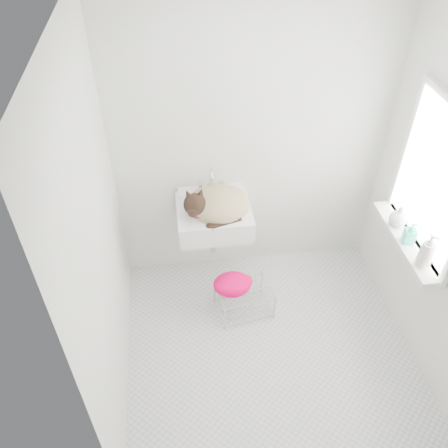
{
  "coord_description": "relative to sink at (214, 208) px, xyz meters",
  "views": [
    {
      "loc": [
        -0.63,
        -2.07,
        3.13
      ],
      "look_at": [
        -0.29,
        0.5,
        0.88
      ],
      "focal_mm": 37.07,
      "sensor_mm": 36.0,
      "label": 1
    }
  ],
  "objects": [
    {
      "name": "window_frame",
      "position": [
        1.41,
        -0.54,
        0.5
      ],
      "size": [
        0.04,
        0.9,
        1.1
      ],
      "primitive_type": "cube",
      "color": "white",
      "rests_on": "right_wall"
    },
    {
      "name": "left_wall",
      "position": [
        -0.76,
        -0.74,
        0.4
      ],
      "size": [
        0.02,
        2.0,
        2.5
      ],
      "primitive_type": "cube",
      "color": "white",
      "rests_on": "ground"
    },
    {
      "name": "towel",
      "position": [
        0.1,
        -0.35,
        -0.56
      ],
      "size": [
        0.31,
        0.22,
        0.13
      ],
      "primitive_type": "ellipsoid",
      "rotation": [
        0.0,
        0.0,
        0.0
      ],
      "color": "#F30511",
      "rests_on": "wire_rack"
    },
    {
      "name": "windowsill",
      "position": [
        1.35,
        -0.54,
        -0.02
      ],
      "size": [
        0.16,
        0.88,
        0.04
      ],
      "primitive_type": "cube",
      "color": "white",
      "rests_on": "right_wall"
    },
    {
      "name": "faucet",
      "position": [
        0.0,
        0.18,
        0.14
      ],
      "size": [
        0.21,
        0.15,
        0.21
      ],
      "primitive_type": null,
      "color": "silver",
      "rests_on": "sink"
    },
    {
      "name": "floor",
      "position": [
        0.34,
        -0.74,
        -0.85
      ],
      "size": [
        2.2,
        2.0,
        0.02
      ],
      "primitive_type": "cube",
      "color": "silver",
      "rests_on": "ground"
    },
    {
      "name": "cat",
      "position": [
        0.01,
        -0.02,
        0.04
      ],
      "size": [
        0.51,
        0.41,
        0.32
      ],
      "rotation": [
        0.0,
        0.0,
        0.01
      ],
      "color": "tan",
      "rests_on": "sink"
    },
    {
      "name": "wire_rack",
      "position": [
        0.2,
        -0.35,
        -0.7
      ],
      "size": [
        0.47,
        0.37,
        0.26
      ],
      "primitive_type": "cube",
      "rotation": [
        0.0,
        0.0,
        0.16
      ],
      "color": "beige",
      "rests_on": "floor"
    },
    {
      "name": "window_glass",
      "position": [
        1.42,
        -0.54,
        0.5
      ],
      "size": [
        0.01,
        0.8,
        1.0
      ],
      "primitive_type": "cube",
      "color": "white",
      "rests_on": "right_wall"
    },
    {
      "name": "ceiling",
      "position": [
        0.34,
        -0.74,
        1.65
      ],
      "size": [
        2.2,
        2.0,
        0.02
      ],
      "primitive_type": "cube",
      "color": "white",
      "rests_on": "back_wall"
    },
    {
      "name": "bottle_c",
      "position": [
        1.34,
        -0.39,
        0.0
      ],
      "size": [
        0.15,
        0.15,
        0.17
      ],
      "primitive_type": "imported",
      "rotation": [
        0.0,
        0.0,
        1.43
      ],
      "color": "white",
      "rests_on": "windowsill"
    },
    {
      "name": "back_wall",
      "position": [
        0.34,
        0.26,
        0.4
      ],
      "size": [
        2.2,
        0.02,
        2.5
      ],
      "primitive_type": "cube",
      "color": "white",
      "rests_on": "ground"
    },
    {
      "name": "bottle_a",
      "position": [
        1.34,
        -0.81,
        0.0
      ],
      "size": [
        0.12,
        0.12,
        0.23
      ],
      "primitive_type": "imported",
      "rotation": [
        0.0,
        0.0,
        0.59
      ],
      "color": "white",
      "rests_on": "windowsill"
    },
    {
      "name": "bottle_b",
      "position": [
        1.34,
        -0.58,
        0.0
      ],
      "size": [
        0.09,
        0.09,
        0.17
      ],
      "primitive_type": "imported",
      "rotation": [
        0.0,
        0.0,
        1.32
      ],
      "color": "teal",
      "rests_on": "windowsill"
    },
    {
      "name": "sink",
      "position": [
        0.0,
        0.0,
        0.0
      ],
      "size": [
        0.58,
        0.51,
        0.23
      ],
      "primitive_type": "cube",
      "color": "white",
      "rests_on": "back_wall"
    }
  ]
}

